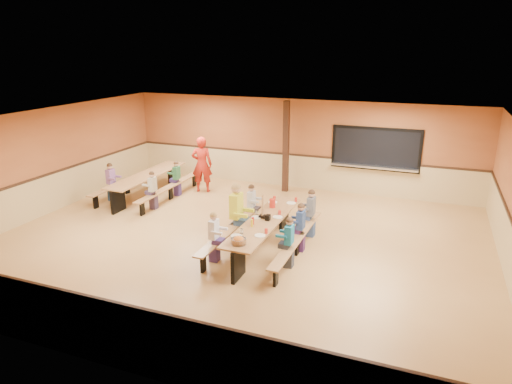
% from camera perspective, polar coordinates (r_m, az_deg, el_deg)
% --- Properties ---
extents(ground, '(12.00, 12.00, 0.00)m').
position_cam_1_polar(ground, '(11.46, -2.15, -6.19)').
color(ground, '#9F6F3C').
rests_on(ground, ground).
extents(room_envelope, '(12.04, 10.04, 3.02)m').
position_cam_1_polar(room_envelope, '(11.20, -2.19, -2.96)').
color(room_envelope, '#98542C').
rests_on(room_envelope, ground).
extents(kitchen_pass_through, '(2.78, 0.28, 1.38)m').
position_cam_1_polar(kitchen_pass_through, '(14.98, 14.72, 5.01)').
color(kitchen_pass_through, black).
rests_on(kitchen_pass_through, ground).
extents(structural_post, '(0.18, 0.18, 3.00)m').
position_cam_1_polar(structural_post, '(15.01, 3.76, 5.62)').
color(structural_post, black).
rests_on(structural_post, ground).
extents(cafeteria_table_main, '(1.91, 3.70, 0.74)m').
position_cam_1_polar(cafeteria_table_main, '(10.84, 1.02, -4.61)').
color(cafeteria_table_main, '#99693C').
rests_on(cafeteria_table_main, ground).
extents(cafeteria_table_second, '(1.91, 3.70, 0.74)m').
position_cam_1_polar(cafeteria_table_second, '(15.07, -13.36, 1.39)').
color(cafeteria_table_second, '#99693C').
rests_on(cafeteria_table_second, ground).
extents(seated_child_white_left, '(0.35, 0.28, 1.16)m').
position_cam_1_polar(seated_child_white_left, '(10.28, -5.27, -5.66)').
color(seated_child_white_left, white).
rests_on(seated_child_white_left, ground).
extents(seated_adult_yellow, '(0.49, 0.40, 1.46)m').
position_cam_1_polar(seated_adult_yellow, '(11.27, -2.47, -2.60)').
color(seated_adult_yellow, yellow).
rests_on(seated_adult_yellow, ground).
extents(seated_child_grey_left, '(0.34, 0.28, 1.16)m').
position_cam_1_polar(seated_child_grey_left, '(12.19, -0.58, -1.75)').
color(seated_child_grey_left, '#B9B9B9').
rests_on(seated_child_grey_left, ground).
extents(seated_child_teal_right, '(0.34, 0.28, 1.14)m').
position_cam_1_polar(seated_child_teal_right, '(10.00, 4.15, -6.36)').
color(seated_child_teal_right, '#186788').
rests_on(seated_child_teal_right, ground).
extents(seated_child_navy_right, '(0.35, 0.29, 1.17)m').
position_cam_1_polar(seated_child_navy_right, '(10.79, 5.58, -4.45)').
color(seated_child_navy_right, navy).
rests_on(seated_child_navy_right, ground).
extents(seated_child_char_right, '(0.37, 0.31, 1.22)m').
position_cam_1_polar(seated_child_char_right, '(11.64, 6.87, -2.67)').
color(seated_child_char_right, '#4F5158').
rests_on(seated_child_char_right, ground).
extents(seated_child_purple_sec, '(0.36, 0.29, 1.19)m').
position_cam_1_polar(seated_child_purple_sec, '(14.94, -17.65, 1.17)').
color(seated_child_purple_sec, '#7E4F83').
rests_on(seated_child_purple_sec, ground).
extents(seated_child_green_sec, '(0.33, 0.27, 1.13)m').
position_cam_1_polar(seated_child_green_sec, '(14.96, -9.86, 1.65)').
color(seated_child_green_sec, '#2C663D').
rests_on(seated_child_green_sec, ground).
extents(seated_child_tan_sec, '(0.33, 0.27, 1.14)m').
position_cam_1_polar(seated_child_tan_sec, '(13.85, -12.77, 0.18)').
color(seated_child_tan_sec, '#A8A189').
rests_on(seated_child_tan_sec, ground).
extents(standing_woman, '(0.78, 0.64, 1.86)m').
position_cam_1_polar(standing_woman, '(15.17, -6.78, 3.45)').
color(standing_woman, '#A51F12').
rests_on(standing_woman, ground).
extents(punch_pitcher, '(0.16, 0.16, 0.22)m').
position_cam_1_polar(punch_pitcher, '(11.58, 2.06, -1.41)').
color(punch_pitcher, red).
rests_on(punch_pitcher, cafeteria_table_main).
extents(chip_bowl, '(0.32, 0.32, 0.15)m').
position_cam_1_polar(chip_bowl, '(9.49, -2.20, -6.09)').
color(chip_bowl, orange).
rests_on(chip_bowl, cafeteria_table_main).
extents(napkin_dispenser, '(0.10, 0.14, 0.13)m').
position_cam_1_polar(napkin_dispenser, '(10.75, 1.50, -3.21)').
color(napkin_dispenser, black).
rests_on(napkin_dispenser, cafeteria_table_main).
extents(condiment_mustard, '(0.06, 0.06, 0.17)m').
position_cam_1_polar(condiment_mustard, '(10.36, -0.51, -3.91)').
color(condiment_mustard, yellow).
rests_on(condiment_mustard, cafeteria_table_main).
extents(condiment_ketchup, '(0.06, 0.06, 0.17)m').
position_cam_1_polar(condiment_ketchup, '(10.50, -0.40, -3.62)').
color(condiment_ketchup, '#B2140F').
rests_on(condiment_ketchup, cafeteria_table_main).
extents(table_paddle, '(0.16, 0.16, 0.56)m').
position_cam_1_polar(table_paddle, '(10.88, 0.84, -2.54)').
color(table_paddle, black).
rests_on(table_paddle, cafeteria_table_main).
extents(place_settings, '(0.65, 3.30, 0.11)m').
position_cam_1_polar(place_settings, '(10.74, 1.02, -3.28)').
color(place_settings, beige).
rests_on(place_settings, cafeteria_table_main).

